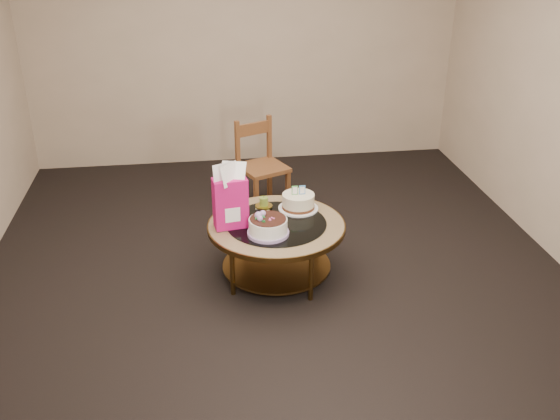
{
  "coord_description": "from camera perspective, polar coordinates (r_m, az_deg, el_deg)",
  "views": [
    {
      "loc": [
        -0.54,
        -4.04,
        2.55
      ],
      "look_at": [
        0.03,
        0.02,
        0.55
      ],
      "focal_mm": 40.0,
      "sensor_mm": 36.0,
      "label": 1
    }
  ],
  "objects": [
    {
      "name": "pillar_candle",
      "position": [
        4.8,
        -1.49,
        0.54
      ],
      "size": [
        0.14,
        0.14,
        0.1
      ],
      "rotation": [
        0.0,
        0.0,
        -0.4
      ],
      "color": "#D4B957",
      "rests_on": "coffee_table"
    },
    {
      "name": "coffee_table",
      "position": [
        4.62,
        -0.33,
        -2.07
      ],
      "size": [
        1.02,
        1.02,
        0.46
      ],
      "color": "brown",
      "rests_on": "ground"
    },
    {
      "name": "gift_bag",
      "position": [
        4.45,
        -4.58,
        1.26
      ],
      "size": [
        0.26,
        0.2,
        0.48
      ],
      "rotation": [
        0.0,
        0.0,
        0.15
      ],
      "color": "#BE1158",
      "rests_on": "coffee_table"
    },
    {
      "name": "ground",
      "position": [
        4.81,
        -0.32,
        -6.04
      ],
      "size": [
        5.0,
        5.0,
        0.0
      ],
      "primitive_type": "plane",
      "color": "black",
      "rests_on": "ground"
    },
    {
      "name": "dining_chair",
      "position": [
        5.7,
        -1.76,
        4.09
      ],
      "size": [
        0.51,
        0.51,
        0.84
      ],
      "rotation": [
        0.0,
        0.0,
        0.41
      ],
      "color": "brown",
      "rests_on": "ground"
    },
    {
      "name": "cream_cake",
      "position": [
        4.77,
        1.69,
        0.75
      ],
      "size": [
        0.31,
        0.31,
        0.19
      ],
      "rotation": [
        0.0,
        0.0,
        -0.0
      ],
      "color": "white",
      "rests_on": "coffee_table"
    },
    {
      "name": "decorated_cake",
      "position": [
        4.4,
        -1.12,
        -1.58
      ],
      "size": [
        0.3,
        0.3,
        0.17
      ],
      "rotation": [
        0.0,
        0.0,
        0.28
      ],
      "color": "#A688C0",
      "rests_on": "coffee_table"
    },
    {
      "name": "room_walls",
      "position": [
        4.2,
        -0.37,
        12.09
      ],
      "size": [
        4.52,
        5.02,
        2.61
      ],
      "color": "#BBA48D",
      "rests_on": "ground"
    }
  ]
}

